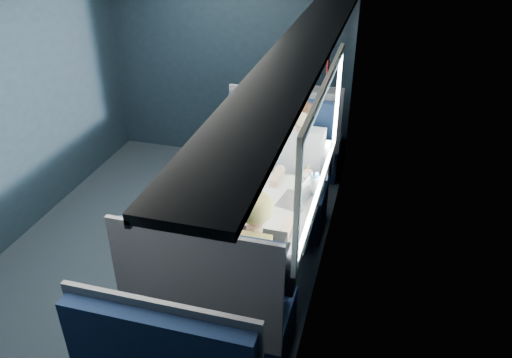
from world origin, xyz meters
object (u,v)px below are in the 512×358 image
(laptop, at_px, (300,196))
(cup, at_px, (306,180))
(man, at_px, (298,166))
(seat_bay_near, at_px, (274,182))
(table, at_px, (272,213))
(bottle_small, at_px, (316,186))
(woman, at_px, (257,265))
(seat_bay_far, at_px, (214,311))
(seat_row_front, at_px, (294,142))

(laptop, relative_size, cup, 3.59)
(cup, bearing_deg, man, 110.90)
(man, bearing_deg, seat_bay_near, 146.64)
(table, height_order, man, man)
(man, distance_m, bottle_small, 0.54)
(table, xyz_separation_m, woman, (0.07, -0.71, 0.06))
(seat_bay_near, bearing_deg, woman, -80.60)
(seat_bay_near, bearing_deg, cup, -52.39)
(laptop, bearing_deg, seat_bay_far, -111.48)
(man, height_order, woman, same)
(table, bearing_deg, cup, 62.13)
(seat_bay_far, distance_m, seat_row_front, 2.67)
(cup, bearing_deg, seat_bay_near, 127.61)
(table, distance_m, man, 0.70)
(seat_bay_near, distance_m, seat_row_front, 0.93)
(seat_row_front, height_order, man, man)
(seat_row_front, relative_size, man, 0.88)
(seat_bay_far, bearing_deg, woman, 33.82)
(table, bearing_deg, seat_bay_far, -101.78)
(table, relative_size, bottle_small, 4.98)
(bottle_small, distance_m, cup, 0.18)
(seat_bay_near, xyz_separation_m, cup, (0.39, -0.50, 0.36))
(seat_row_front, bearing_deg, seat_bay_far, -90.00)
(man, xyz_separation_m, cup, (0.13, -0.33, 0.07))
(seat_bay_near, bearing_deg, laptop, -63.58)
(table, distance_m, bottle_small, 0.41)
(seat_bay_far, xyz_separation_m, laptop, (0.38, 0.96, 0.38))
(seat_row_front, xyz_separation_m, man, (0.25, -1.10, 0.31))
(seat_bay_near, xyz_separation_m, seat_row_front, (0.01, 0.93, -0.01))
(seat_row_front, distance_m, cup, 1.52)
(laptop, xyz_separation_m, cup, (-0.00, 0.28, -0.01))
(cup, bearing_deg, table, -117.87)
(table, relative_size, cup, 11.35)
(table, xyz_separation_m, laptop, (0.20, 0.09, 0.13))
(table, bearing_deg, seat_row_front, 95.80)
(seat_row_front, xyz_separation_m, bottle_small, (0.48, -1.57, 0.42))
(seat_row_front, relative_size, cup, 13.17)
(laptop, bearing_deg, table, -156.15)
(table, height_order, seat_bay_far, seat_bay_far)
(seat_bay_far, xyz_separation_m, seat_row_front, (0.00, 2.67, -0.00))
(laptop, height_order, cup, laptop)
(seat_bay_near, distance_m, seat_bay_far, 1.75)
(seat_bay_far, height_order, seat_row_front, seat_bay_far)
(table, distance_m, cup, 0.43)
(seat_bay_near, bearing_deg, seat_row_front, 89.29)
(woman, relative_size, cup, 15.01)
(laptop, bearing_deg, woman, -99.18)
(seat_bay_near, height_order, man, man)
(seat_bay_far, distance_m, woman, 0.43)
(seat_row_front, height_order, bottle_small, seat_row_front)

